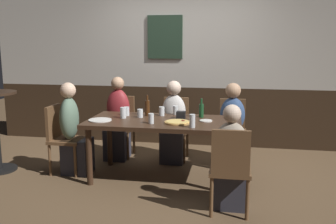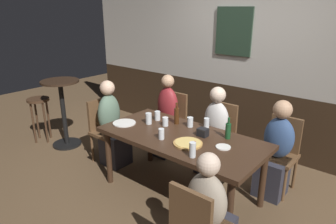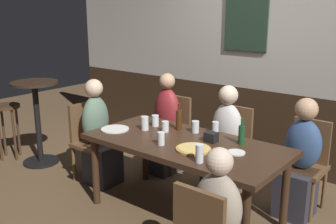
# 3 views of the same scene
# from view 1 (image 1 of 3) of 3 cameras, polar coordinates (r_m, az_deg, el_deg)

# --- Properties ---
(ground_plane) EXTENTS (12.00, 12.00, 0.00)m
(ground_plane) POSITION_cam_1_polar(r_m,az_deg,el_deg) (4.74, -0.61, -10.05)
(ground_plane) COLOR brown
(wall_back) EXTENTS (6.40, 0.13, 2.60)m
(wall_back) POSITION_cam_1_polar(r_m,az_deg,el_deg) (6.08, 2.27, 7.14)
(wall_back) COLOR #332316
(wall_back) RESTS_ON ground_plane
(dining_table) EXTENTS (1.86, 0.90, 0.74)m
(dining_table) POSITION_cam_1_polar(r_m,az_deg,el_deg) (4.55, -0.62, -2.21)
(dining_table) COLOR #382316
(dining_table) RESTS_ON ground_plane
(chair_mid_far) EXTENTS (0.40, 0.40, 0.88)m
(chair_mid_far) POSITION_cam_1_polar(r_m,az_deg,el_deg) (5.42, 1.08, -1.92)
(chair_mid_far) COLOR brown
(chair_mid_far) RESTS_ON ground_plane
(chair_right_far) EXTENTS (0.40, 0.40, 0.88)m
(chair_right_far) POSITION_cam_1_polar(r_m,az_deg,el_deg) (5.35, 9.75, -2.23)
(chair_right_far) COLOR brown
(chair_right_far) RESTS_ON ground_plane
(chair_right_near) EXTENTS (0.40, 0.40, 0.88)m
(chair_right_near) POSITION_cam_1_polar(r_m,az_deg,el_deg) (3.69, 9.50, -8.18)
(chair_right_near) COLOR brown
(chair_right_near) RESTS_ON ground_plane
(chair_left_far) EXTENTS (0.40, 0.40, 0.88)m
(chair_left_far) POSITION_cam_1_polar(r_m,az_deg,el_deg) (5.60, -7.20, -1.58)
(chair_left_far) COLOR brown
(chair_left_far) RESTS_ON ground_plane
(chair_head_west) EXTENTS (0.40, 0.40, 0.88)m
(chair_head_west) POSITION_cam_1_polar(r_m,az_deg,el_deg) (5.01, -15.93, -3.38)
(chair_head_west) COLOR brown
(chair_head_west) RESTS_ON ground_plane
(person_mid_far) EXTENTS (0.34, 0.37, 1.15)m
(person_mid_far) POSITION_cam_1_polar(r_m,az_deg,el_deg) (5.26, 0.81, -2.41)
(person_mid_far) COLOR #2D2D38
(person_mid_far) RESTS_ON ground_plane
(person_right_far) EXTENTS (0.34, 0.37, 1.13)m
(person_right_far) POSITION_cam_1_polar(r_m,az_deg,el_deg) (5.20, 9.73, -2.79)
(person_right_far) COLOR #2D2D38
(person_right_far) RESTS_ON ground_plane
(person_right_near) EXTENTS (0.34, 0.37, 1.08)m
(person_right_near) POSITION_cam_1_polar(r_m,az_deg,el_deg) (3.86, 9.51, -8.03)
(person_right_near) COLOR #2D2D38
(person_right_near) RESTS_ON ground_plane
(person_left_far) EXTENTS (0.34, 0.37, 1.19)m
(person_left_far) POSITION_cam_1_polar(r_m,az_deg,el_deg) (5.45, -7.70, -1.90)
(person_left_far) COLOR #2D2D38
(person_left_far) RESTS_ON ground_plane
(person_head_west) EXTENTS (0.37, 0.34, 1.18)m
(person_head_west) POSITION_cam_1_polar(r_m,az_deg,el_deg) (4.94, -14.24, -3.46)
(person_head_west) COLOR #2D2D38
(person_head_west) RESTS_ON ground_plane
(pizza) EXTENTS (0.30, 0.30, 0.03)m
(pizza) POSITION_cam_1_polar(r_m,az_deg,el_deg) (4.37, 1.45, -1.56)
(pizza) COLOR tan
(pizza) RESTS_ON dining_table
(highball_clear) EXTENTS (0.07, 0.07, 0.14)m
(highball_clear) POSITION_cam_1_polar(r_m,az_deg,el_deg) (4.68, -6.86, -0.23)
(highball_clear) COLOR silver
(highball_clear) RESTS_ON dining_table
(beer_glass_tall) EXTENTS (0.07, 0.07, 0.11)m
(beer_glass_tall) POSITION_cam_1_polar(r_m,az_deg,el_deg) (4.84, -6.36, 0.02)
(beer_glass_tall) COLOR silver
(beer_glass_tall) RESTS_ON dining_table
(pint_glass_pale) EXTENTS (0.07, 0.07, 0.12)m
(pint_glass_pale) POSITION_cam_1_polar(r_m,az_deg,el_deg) (4.81, -0.97, 0.08)
(pint_glass_pale) COLOR silver
(pint_glass_pale) RESTS_ON dining_table
(tumbler_water) EXTENTS (0.07, 0.07, 0.11)m
(tumbler_water) POSITION_cam_1_polar(r_m,az_deg,el_deg) (4.70, -4.28, -0.29)
(tumbler_water) COLOR silver
(tumbler_water) RESTS_ON dining_table
(pint_glass_stout) EXTENTS (0.06, 0.06, 0.12)m
(pint_glass_stout) POSITION_cam_1_polar(r_m,az_deg,el_deg) (4.88, 1.15, 0.20)
(pint_glass_stout) COLOR silver
(pint_glass_stout) RESTS_ON dining_table
(pint_glass_amber) EXTENTS (0.06, 0.06, 0.12)m
(pint_glass_amber) POSITION_cam_1_polar(r_m,az_deg,el_deg) (4.35, -2.59, -1.10)
(pint_glass_amber) COLOR silver
(pint_glass_amber) RESTS_ON dining_table
(tumbler_short) EXTENTS (0.06, 0.06, 0.15)m
(tumbler_short) POSITION_cam_1_polar(r_m,az_deg,el_deg) (4.15, 3.73, -1.52)
(tumbler_short) COLOR silver
(tumbler_short) RESTS_ON dining_table
(beer_bottle_green) EXTENTS (0.06, 0.06, 0.24)m
(beer_bottle_green) POSITION_cam_1_polar(r_m,az_deg,el_deg) (4.71, 5.11, 0.30)
(beer_bottle_green) COLOR #194723
(beer_bottle_green) RESTS_ON dining_table
(beer_bottle_brown) EXTENTS (0.06, 0.06, 0.27)m
(beer_bottle_brown) POSITION_cam_1_polar(r_m,az_deg,el_deg) (4.81, -3.17, 0.70)
(beer_bottle_brown) COLOR #42230F
(beer_bottle_brown) RESTS_ON dining_table
(plate_white_large) EXTENTS (0.28, 0.28, 0.01)m
(plate_white_large) POSITION_cam_1_polar(r_m,az_deg,el_deg) (4.59, -10.34, -1.21)
(plate_white_large) COLOR white
(plate_white_large) RESTS_ON dining_table
(plate_white_small) EXTENTS (0.15, 0.15, 0.01)m
(plate_white_small) POSITION_cam_1_polar(r_m,az_deg,el_deg) (4.50, 5.82, -1.34)
(plate_white_small) COLOR white
(plate_white_small) RESTS_ON dining_table
(condiment_caddy) EXTENTS (0.11, 0.09, 0.09)m
(condiment_caddy) POSITION_cam_1_polar(r_m,az_deg,el_deg) (4.63, 1.98, -0.45)
(condiment_caddy) COLOR black
(condiment_caddy) RESTS_ON dining_table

